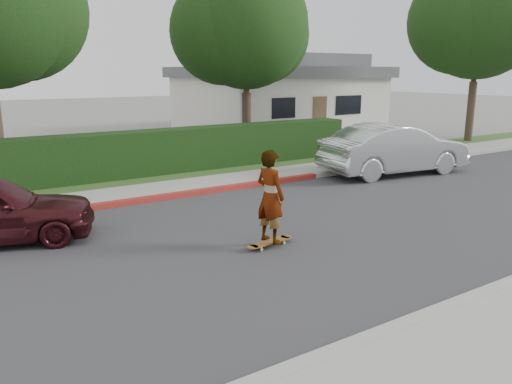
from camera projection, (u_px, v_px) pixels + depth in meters
ground at (390, 212)px, 12.12m from camera, size 120.00×120.00×0.00m
road at (390, 212)px, 12.12m from camera, size 60.00×8.00×0.01m
curb_far at (289, 179)px, 15.45m from camera, size 60.00×0.20×0.15m
curb_red_section at (133, 202)px, 12.81m from camera, size 12.00×0.21×0.15m
sidewalk_far at (272, 175)px, 16.19m from camera, size 60.00×1.60×0.12m
planting_strip at (246, 168)px, 17.50m from camera, size 60.00×1.60×0.10m
hedge at (159, 153)px, 16.24m from camera, size 15.00×1.00×1.50m
tree_center at (243, 30)px, 19.26m from camera, size 5.66×4.84×7.44m
tree_right at (476, 20)px, 22.86m from camera, size 6.32×5.60×8.56m
house at (278, 94)px, 28.91m from camera, size 10.60×8.60×4.30m
skateboard at (270, 242)px, 9.69m from camera, size 1.14×0.38×0.10m
skateboarder at (270, 196)px, 9.48m from camera, size 0.55×0.73×1.80m
car_silver at (394, 149)px, 16.45m from camera, size 5.26×2.45×1.67m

